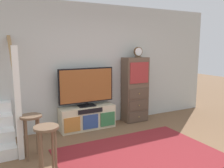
{
  "coord_description": "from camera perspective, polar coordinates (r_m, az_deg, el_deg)",
  "views": [
    {
      "loc": [
        -2.06,
        -2.37,
        1.79
      ],
      "look_at": [
        0.01,
        1.62,
        1.05
      ],
      "focal_mm": 37.21,
      "sensor_mm": 36.0,
      "label": 1
    }
  ],
  "objects": [
    {
      "name": "desk_clock",
      "position": [
        5.48,
        6.43,
        7.78
      ],
      "size": [
        0.22,
        0.08,
        0.24
      ],
      "color": "#4C3823",
      "rests_on": "side_cabinet"
    },
    {
      "name": "side_cabinet",
      "position": [
        5.55,
        5.67,
        -1.39
      ],
      "size": [
        0.58,
        0.38,
        1.53
      ],
      "color": "brown",
      "rests_on": "ground_plane"
    },
    {
      "name": "media_console",
      "position": [
        5.12,
        -6.05,
        -8.22
      ],
      "size": [
        1.21,
        0.38,
        0.5
      ],
      "color": "beige",
      "rests_on": "ground_plane"
    },
    {
      "name": "bar_stool_far",
      "position": [
        3.96,
        -19.19,
        -9.79
      ],
      "size": [
        0.34,
        0.34,
        0.71
      ],
      "color": "brown",
      "rests_on": "ground_plane"
    },
    {
      "name": "back_wall",
      "position": [
        5.27,
        -4.28,
        4.51
      ],
      "size": [
        6.4,
        0.12,
        2.7
      ],
      "primitive_type": "cube",
      "color": "#B2B7B2",
      "rests_on": "ground_plane"
    },
    {
      "name": "area_rug",
      "position": [
        4.03,
        6.93,
        -17.02
      ],
      "size": [
        2.6,
        1.8,
        0.01
      ],
      "primitive_type": "cube",
      "color": "maroon",
      "rests_on": "ground_plane"
    },
    {
      "name": "bar_stool_near",
      "position": [
        3.37,
        -15.75,
        -12.92
      ],
      "size": [
        0.34,
        0.34,
        0.72
      ],
      "color": "brown",
      "rests_on": "ground_plane"
    },
    {
      "name": "television",
      "position": [
        4.98,
        -6.29,
        -0.54
      ],
      "size": [
        1.22,
        0.22,
        0.83
      ],
      "color": "black",
      "rests_on": "media_console"
    }
  ]
}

